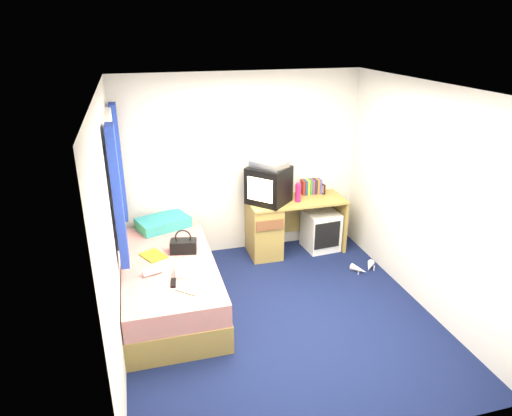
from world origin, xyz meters
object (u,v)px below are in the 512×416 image
object	(u,v)px
pillow	(163,223)
handbag	(184,246)
crt_tv	(269,185)
desk	(276,225)
picture_frame	(323,189)
remote_control	(173,283)
water_bottle	(153,271)
storage_cube	(321,230)
vcr	(269,164)
pink_water_bottle	(298,193)
aerosol_can	(288,192)
white_heels	(364,268)
magazine	(153,256)
bed	(170,283)
colour_swatch_fan	(186,291)
towel	(191,268)

from	to	relation	value
pillow	handbag	xyz separation A→B (m)	(0.17, -0.73, 0.01)
handbag	pillow	bearing A→B (deg)	114.62
pillow	crt_tv	distance (m)	1.43
desk	picture_frame	world-z (taller)	picture_frame
crt_tv	remote_control	world-z (taller)	crt_tv
water_bottle	desk	bearing A→B (deg)	33.93
storage_cube	water_bottle	distance (m)	2.59
crt_tv	vcr	bearing A→B (deg)	90.00
picture_frame	pink_water_bottle	bearing A→B (deg)	-163.03
aerosol_can	pillow	bearing A→B (deg)	-179.03
picture_frame	aerosol_can	bearing A→B (deg)	-179.32
white_heels	pillow	bearing A→B (deg)	161.65
desk	remote_control	distance (m)	2.04
storage_cube	magazine	size ratio (longest dim) A/B	1.93
pink_water_bottle	picture_frame	bearing A→B (deg)	24.95
bed	magazine	distance (m)	0.36
magazine	desk	bearing A→B (deg)	23.80
pink_water_bottle	water_bottle	size ratio (longest dim) A/B	1.18
magazine	colour_swatch_fan	size ratio (longest dim) A/B	1.27
storage_cube	water_bottle	world-z (taller)	water_bottle
pink_water_bottle	aerosol_can	world-z (taller)	pink_water_bottle
pillow	magazine	world-z (taller)	pillow
crt_tv	remote_control	bearing A→B (deg)	-88.84
picture_frame	magazine	size ratio (longest dim) A/B	0.50
vcr	handbag	size ratio (longest dim) A/B	1.36
pink_water_bottle	magazine	distance (m)	2.06
vcr	remote_control	bearing A→B (deg)	-83.17
storage_cube	white_heels	bearing A→B (deg)	-73.17
pillow	crt_tv	world-z (taller)	crt_tv
desk	storage_cube	size ratio (longest dim) A/B	2.40
crt_tv	picture_frame	world-z (taller)	crt_tv
bed	pink_water_bottle	size ratio (longest dim) A/B	8.46
bed	white_heels	world-z (taller)	bed
desk	white_heels	world-z (taller)	desk
bed	vcr	bearing A→B (deg)	32.85
storage_cube	towel	bearing A→B (deg)	-153.96
crt_tv	water_bottle	bearing A→B (deg)	-97.71
handbag	water_bottle	xyz separation A→B (m)	(-0.37, -0.42, -0.05)
crt_tv	white_heels	world-z (taller)	crt_tv
storage_cube	bed	bearing A→B (deg)	-162.93
storage_cube	pink_water_bottle	bearing A→B (deg)	-178.62
picture_frame	aerosol_can	size ratio (longest dim) A/B	0.70
bed	white_heels	distance (m)	2.46
vcr	pink_water_bottle	size ratio (longest dim) A/B	1.82
pillow	vcr	world-z (taller)	vcr
picture_frame	water_bottle	bearing A→B (deg)	-160.21
pink_water_bottle	colour_swatch_fan	xyz separation A→B (m)	(-1.67, -1.47, -0.32)
pillow	white_heels	bearing A→B (deg)	-18.35
crt_tv	handbag	world-z (taller)	crt_tv
pillow	vcr	bearing A→B (deg)	-0.44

